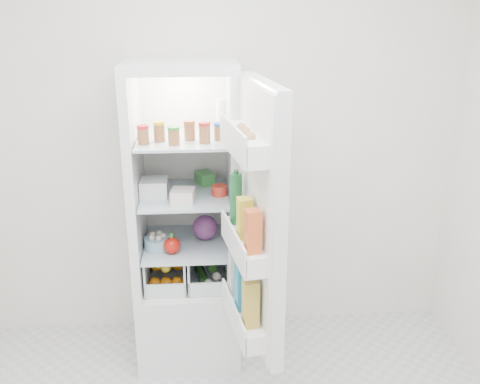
{
  "coord_description": "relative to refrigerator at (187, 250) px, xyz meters",
  "views": [
    {
      "loc": [
        -0.09,
        -1.69,
        2.11
      ],
      "look_at": [
        0.1,
        0.95,
        1.14
      ],
      "focal_mm": 40.0,
      "sensor_mm": 36.0,
      "label": 1
    }
  ],
  "objects": [
    {
      "name": "room_walls",
      "position": [
        0.2,
        -1.25,
        0.93
      ],
      "size": [
        3.02,
        3.02,
        2.61
      ],
      "color": "white",
      "rests_on": "ground"
    },
    {
      "name": "shelf_mid",
      "position": [
        -0.0,
        -0.06,
        0.38
      ],
      "size": [
        0.49,
        0.53,
        0.02
      ],
      "primitive_type": "cube",
      "color": "#AEC0CC",
      "rests_on": "refrigerator"
    },
    {
      "name": "tub_green",
      "position": [
        0.12,
        0.1,
        0.43
      ],
      "size": [
        0.13,
        0.15,
        0.07
      ],
      "primitive_type": "cube",
      "rotation": [
        0.0,
        0.0,
        0.37
      ],
      "color": "#459947",
      "rests_on": "shelf_mid"
    },
    {
      "name": "squeeze_bottle",
      "position": [
        0.21,
        0.06,
        0.82
      ],
      "size": [
        0.07,
        0.07,
        0.19
      ],
      "primitive_type": "cylinder",
      "rotation": [
        0.0,
        0.0,
        0.31
      ],
      "color": "white",
      "rests_on": "shelf_top"
    },
    {
      "name": "tub_cream",
      "position": [
        -0.01,
        -0.2,
        0.43
      ],
      "size": [
        0.14,
        0.14,
        0.07
      ],
      "primitive_type": "cube",
      "rotation": [
        0.0,
        0.0,
        -0.12
      ],
      "color": "silver",
      "rests_on": "shelf_mid"
    },
    {
      "name": "crisper_left",
      "position": [
        -0.12,
        -0.06,
        -0.06
      ],
      "size": [
        0.23,
        0.46,
        0.22
      ],
      "primitive_type": null,
      "color": "silver",
      "rests_on": "refrigerator"
    },
    {
      "name": "veg_pile",
      "position": [
        0.13,
        -0.06,
        -0.1
      ],
      "size": [
        0.16,
        0.3,
        0.1
      ],
      "color": "#204A18",
      "rests_on": "refrigerator"
    },
    {
      "name": "shelf_low",
      "position": [
        -0.0,
        -0.06,
        0.07
      ],
      "size": [
        0.49,
        0.53,
        0.01
      ],
      "primitive_type": "cube",
      "color": "#AEC0CC",
      "rests_on": "refrigerator"
    },
    {
      "name": "shelf_top",
      "position": [
        -0.0,
        -0.06,
        0.71
      ],
      "size": [
        0.49,
        0.53,
        0.02
      ],
      "primitive_type": "cube",
      "color": "#AEC0CC",
      "rests_on": "refrigerator"
    },
    {
      "name": "tub_white",
      "position": [
        -0.17,
        -0.09,
        0.44
      ],
      "size": [
        0.15,
        0.15,
        0.1
      ],
      "primitive_type": "cube",
      "rotation": [
        0.0,
        0.0,
        -0.01
      ],
      "color": "silver",
      "rests_on": "shelf_mid"
    },
    {
      "name": "mushroom_bowl",
      "position": [
        -0.17,
        -0.13,
        0.12
      ],
      "size": [
        0.17,
        0.17,
        0.07
      ],
      "primitive_type": "cylinder",
      "rotation": [
        0.0,
        0.0,
        -0.17
      ],
      "color": "#81ACC0",
      "rests_on": "shelf_low"
    },
    {
      "name": "red_cabbage",
      "position": [
        0.11,
        -0.02,
        0.16
      ],
      "size": [
        0.15,
        0.15,
        0.15
      ],
      "primitive_type": "sphere",
      "color": "#4E1C54",
      "rests_on": "shelf_low"
    },
    {
      "name": "condiment_jars",
      "position": [
        -0.0,
        -0.17,
        0.76
      ],
      "size": [
        0.46,
        0.16,
        0.08
      ],
      "color": "#B21919",
      "rests_on": "shelf_top"
    },
    {
      "name": "fridge_door",
      "position": [
        0.35,
        -0.63,
        0.43
      ],
      "size": [
        0.26,
        0.6,
        1.3
      ],
      "rotation": [
        0.0,
        0.0,
        1.73
      ],
      "color": "white",
      "rests_on": "refrigerator"
    },
    {
      "name": "bell_pepper",
      "position": [
        -0.08,
        -0.2,
        0.13
      ],
      "size": [
        0.1,
        0.1,
        0.1
      ],
      "primitive_type": "sphere",
      "color": "#B7160B",
      "rests_on": "shelf_low"
    },
    {
      "name": "crisper_right",
      "position": [
        0.12,
        -0.06,
        -0.06
      ],
      "size": [
        0.23,
        0.46,
        0.22
      ],
      "primitive_type": null,
      "color": "silver",
      "rests_on": "refrigerator"
    },
    {
      "name": "refrigerator",
      "position": [
        0.0,
        0.0,
        0.0
      ],
      "size": [
        0.6,
        0.6,
        1.8
      ],
      "color": "white",
      "rests_on": "ground"
    },
    {
      "name": "tin_red",
      "position": [
        0.19,
        -0.11,
        0.42
      ],
      "size": [
        0.11,
        0.11,
        0.06
      ],
      "primitive_type": "cylinder",
      "rotation": [
        0.0,
        0.0,
        -0.35
      ],
      "color": "red",
      "rests_on": "shelf_mid"
    },
    {
      "name": "citrus_pile",
      "position": [
        -0.13,
        -0.1,
        -0.08
      ],
      "size": [
        0.2,
        0.31,
        0.16
      ],
      "color": "orange",
      "rests_on": "refrigerator"
    }
  ]
}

